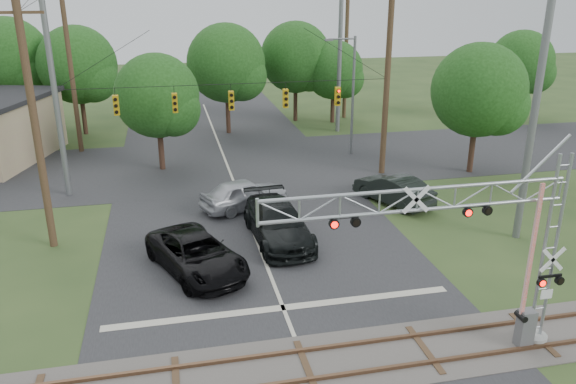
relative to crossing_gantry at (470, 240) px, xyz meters
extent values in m
cube|color=#28282A|center=(-4.94, 8.36, -4.04)|extent=(14.00, 90.00, 0.02)
cube|color=#28282A|center=(-4.94, 22.36, -4.04)|extent=(90.00, 12.00, 0.02)
cube|color=#544D48|center=(-4.94, 0.36, -4.03)|extent=(90.00, 3.20, 0.05)
cube|color=brown|center=(-4.94, -0.36, -3.96)|extent=(90.00, 0.12, 0.14)
cube|color=brown|center=(-4.94, 1.08, -3.96)|extent=(90.00, 0.12, 0.14)
cylinder|color=gray|center=(2.86, 0.06, -3.92)|extent=(0.82, 0.82, 0.27)
cube|color=silver|center=(2.81, -0.22, -2.10)|extent=(0.41, 0.03, 0.32)
cube|color=#5E5E61|center=(2.31, -0.13, -3.37)|extent=(0.50, 0.41, 1.36)
cube|color=red|center=(2.09, -0.13, -0.60)|extent=(0.13, 0.08, 4.55)
cylinder|color=slate|center=(-14.44, 18.36, 1.70)|extent=(0.32, 0.32, 11.50)
cylinder|color=#44311F|center=(4.56, 18.36, 1.70)|extent=(0.36, 0.36, 11.50)
cylinder|color=black|center=(-4.94, 18.36, 1.95)|extent=(19.00, 0.03, 0.03)
cube|color=#C3940D|center=(-11.34, 18.36, 1.00)|extent=(0.30, 0.30, 1.10)
cube|color=#C3940D|center=(-8.14, 18.36, 1.00)|extent=(0.30, 0.30, 1.10)
cube|color=#C3940D|center=(-4.94, 18.36, 1.00)|extent=(0.30, 0.30, 1.10)
cube|color=#C3940D|center=(-1.74, 18.36, 1.00)|extent=(0.30, 0.30, 1.10)
cube|color=#C3940D|center=(1.46, 18.36, 1.00)|extent=(0.30, 0.30, 1.10)
imported|color=black|center=(-7.85, 7.47, -3.27)|extent=(4.55, 6.21, 1.57)
imported|color=black|center=(-3.94, 9.80, -3.18)|extent=(2.79, 6.12, 1.74)
imported|color=#A6A7AD|center=(-4.89, 14.17, -3.24)|extent=(5.16, 3.58, 1.63)
imported|color=black|center=(3.19, 13.20, -3.26)|extent=(3.45, 5.09, 1.59)
cylinder|color=slate|center=(4.02, 23.00, 0.03)|extent=(0.18, 0.18, 8.17)
cylinder|color=slate|center=(3.11, 23.00, 3.93)|extent=(1.81, 0.11, 0.11)
cube|color=#5E5E61|center=(2.20, 23.00, 3.89)|extent=(0.54, 0.23, 0.14)
cylinder|color=#44311F|center=(-14.89, 27.78, 2.53)|extent=(0.34, 0.34, 13.17)
cylinder|color=slate|center=(5.09, 29.73, 2.09)|extent=(0.34, 0.34, 12.28)
cylinder|color=#44311F|center=(-14.15, 11.40, 1.42)|extent=(0.34, 0.34, 10.94)
cube|color=#44311F|center=(-14.15, 11.40, 6.19)|extent=(2.00, 0.12, 0.12)
cylinder|color=slate|center=(7.20, 7.71, 2.56)|extent=(0.34, 0.34, 13.22)
cylinder|color=#44311F|center=(7.20, 34.59, 1.68)|extent=(0.34, 0.34, 11.47)
cylinder|color=#3B251B|center=(-20.60, 35.45, -1.96)|extent=(0.36, 0.36, 4.19)
sphere|color=#1A4112|center=(-20.60, 35.45, 1.85)|extent=(6.48, 6.48, 6.48)
cylinder|color=#3B251B|center=(-15.18, 33.19, -2.09)|extent=(0.36, 0.36, 3.92)
sphere|color=#1A4112|center=(-15.18, 33.19, 1.48)|extent=(6.06, 6.06, 6.06)
cylinder|color=#3B251B|center=(-9.16, 22.17, -2.34)|extent=(0.36, 0.36, 3.42)
sphere|color=#1A4112|center=(-9.16, 22.17, 0.77)|extent=(5.29, 5.29, 5.29)
cylinder|color=#3B251B|center=(-3.80, 31.02, -2.06)|extent=(0.36, 0.36, 3.99)
sphere|color=#1A4112|center=(-3.80, 31.02, 1.57)|extent=(6.17, 6.17, 6.17)
cylinder|color=#3B251B|center=(2.57, 34.31, -2.08)|extent=(0.36, 0.36, 3.94)
sphere|color=#1A4112|center=(2.57, 34.31, 1.50)|extent=(6.09, 6.09, 6.09)
cylinder|color=#3B251B|center=(5.60, 32.96, -2.43)|extent=(0.36, 0.36, 3.24)
sphere|color=#1A4112|center=(5.60, 32.96, 0.52)|extent=(5.01, 5.01, 5.01)
cylinder|color=#3B251B|center=(10.17, 17.35, -2.18)|extent=(0.36, 0.36, 3.74)
sphere|color=#1A4112|center=(10.17, 17.35, 1.21)|extent=(5.78, 5.78, 5.78)
cylinder|color=#3B251B|center=(21.75, 30.34, -2.25)|extent=(0.36, 0.36, 3.60)
sphere|color=#1A4112|center=(21.75, 30.34, 1.02)|extent=(5.56, 5.56, 5.56)
camera|label=1|loc=(-8.61, -13.79, 7.10)|focal=35.00mm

